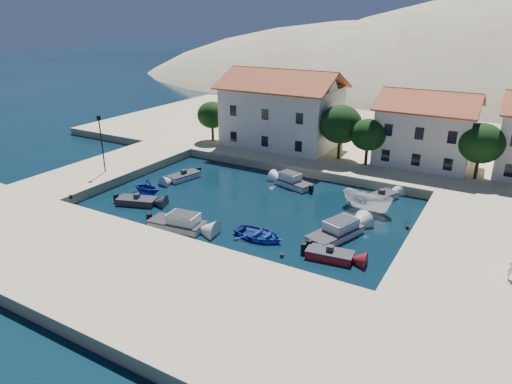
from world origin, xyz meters
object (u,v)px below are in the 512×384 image
cabin_cruiser_south (177,223)px  rowboat_south (259,238)px  building_mid (427,127)px  building_left (282,107)px  lamppost (101,139)px  cabin_cruiser_east (335,233)px  boat_east (366,210)px

cabin_cruiser_south → rowboat_south: (7.05, 1.85, -0.48)m
building_mid → rowboat_south: bearing=-107.9°
building_left → rowboat_south: bearing=-66.9°
building_left → rowboat_south: building_left is taller
lamppost → rowboat_south: bearing=-9.6°
building_mid → cabin_cruiser_east: 22.13m
boat_east → building_mid: bearing=2.7°
lamppost → boat_east: size_ratio=1.25×
boat_east → lamppost: bearing=113.7°
lamppost → cabin_cruiser_south: size_ratio=1.21×
building_left → rowboat_south: (10.06, -23.64, -5.94)m
building_mid → lamppost: size_ratio=1.69×
building_mid → cabin_cruiser_south: size_ratio=2.05×
building_mid → lamppost: 36.21m
lamppost → boat_east: (27.50, 6.46, -4.75)m
lamppost → cabin_cruiser_south: bearing=-20.7°
building_mid → cabin_cruiser_south: bearing=-119.5°
building_left → cabin_cruiser_east: bearing=-52.9°
cabin_cruiser_south → lamppost: bearing=152.1°
building_left → cabin_cruiser_south: (3.01, -25.49, -5.46)m
building_mid → boat_east: (-2.00, -14.54, -5.22)m
boat_east → cabin_cruiser_east: bearing=-173.7°
rowboat_south → building_left: bearing=25.7°
building_mid → rowboat_south: building_mid is taller
building_left → boat_east: 21.78m
cabin_cruiser_south → rowboat_south: size_ratio=1.17×
building_mid → cabin_cruiser_east: bearing=-96.7°
building_mid → boat_east: bearing=-97.8°
rowboat_south → building_mid: bearing=-15.2°
cabin_cruiser_east → cabin_cruiser_south: bearing=130.4°
lamppost → cabin_cruiser_south: 16.09m
cabin_cruiser_east → boat_east: 6.97m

